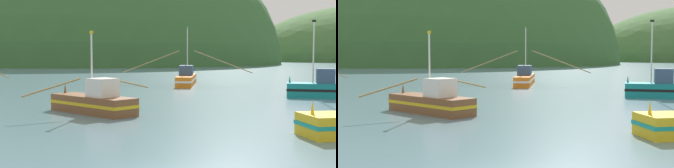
# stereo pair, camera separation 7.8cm
# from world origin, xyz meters

# --- Properties ---
(hill_mid_right) EXTENTS (143.28, 114.63, 107.83)m
(hill_mid_right) POSITION_xyz_m (0.19, 167.95, 0.00)
(hill_mid_right) COLOR #386633
(hill_mid_right) RESTS_ON ground
(fishing_boat_brown) EXTENTS (8.38, 6.97, 5.64)m
(fishing_boat_brown) POSITION_xyz_m (-2.03, 16.96, 0.79)
(fishing_boat_brown) COLOR brown
(fishing_boat_brown) RESTS_ON ground
(fishing_boat_orange) EXTENTS (16.44, 11.99, 7.63)m
(fishing_boat_orange) POSITION_xyz_m (9.60, 43.06, 0.88)
(fishing_boat_orange) COLOR orange
(fishing_boat_orange) RESTS_ON ground
(fishing_boat_teal) EXTENTS (6.70, 4.88, 7.20)m
(fishing_boat_teal) POSITION_xyz_m (18.70, 24.61, 0.89)
(fishing_boat_teal) COLOR #147F84
(fishing_boat_teal) RESTS_ON ground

